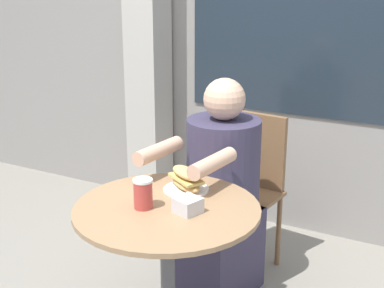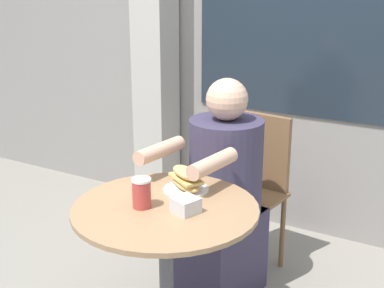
{
  "view_description": "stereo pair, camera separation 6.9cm",
  "coord_description": "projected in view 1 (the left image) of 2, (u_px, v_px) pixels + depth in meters",
  "views": [
    {
      "loc": [
        1.0,
        -1.65,
        1.6
      ],
      "look_at": [
        0.0,
        0.21,
        0.92
      ],
      "focal_mm": 50.0,
      "sensor_mm": 36.0,
      "label": 1
    },
    {
      "loc": [
        1.06,
        -1.62,
        1.6
      ],
      "look_at": [
        0.0,
        0.21,
        0.92
      ],
      "focal_mm": 50.0,
      "sensor_mm": 36.0,
      "label": 2
    }
  ],
  "objects": [
    {
      "name": "sandwich_on_plate",
      "position": [
        186.0,
        181.0,
        2.25
      ],
      "size": [
        0.2,
        0.19,
        0.1
      ],
      "rotation": [
        0.0,
        0.0,
        -0.55
      ],
      "color": "white",
      "rests_on": "cafe_table"
    },
    {
      "name": "lattice_pillar",
      "position": [
        148.0,
        36.0,
        3.5
      ],
      "size": [
        0.23,
        0.23,
        2.4
      ],
      "color": "#B2ADA3",
      "rests_on": "ground_plane"
    },
    {
      "name": "storefront_wall",
      "position": [
        295.0,
        7.0,
        3.16
      ],
      "size": [
        8.0,
        0.09,
        2.8
      ],
      "color": "gray",
      "rests_on": "ground_plane"
    },
    {
      "name": "cafe_table",
      "position": [
        167.0,
        250.0,
        2.16
      ],
      "size": [
        0.74,
        0.74,
        0.72
      ],
      "color": "#997551",
      "rests_on": "ground_plane"
    },
    {
      "name": "seated_diner",
      "position": [
        218.0,
        207.0,
        2.67
      ],
      "size": [
        0.42,
        0.67,
        1.13
      ],
      "rotation": [
        0.0,
        0.0,
        3.03
      ],
      "color": "#38334C",
      "rests_on": "ground_plane"
    },
    {
      "name": "drink_cup",
      "position": [
        143.0,
        193.0,
        2.08
      ],
      "size": [
        0.08,
        0.08,
        0.12
      ],
      "color": "#B73D38",
      "rests_on": "cafe_table"
    },
    {
      "name": "diner_chair",
      "position": [
        248.0,
        178.0,
        2.94
      ],
      "size": [
        0.42,
        0.42,
        0.87
      ],
      "rotation": [
        0.0,
        0.0,
        3.03
      ],
      "color": "brown",
      "rests_on": "ground_plane"
    },
    {
      "name": "napkin_box",
      "position": [
        188.0,
        205.0,
        2.04
      ],
      "size": [
        0.11,
        0.11,
        0.06
      ],
      "rotation": [
        0.0,
        0.0,
        -0.31
      ],
      "color": "silver",
      "rests_on": "cafe_table"
    }
  ]
}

